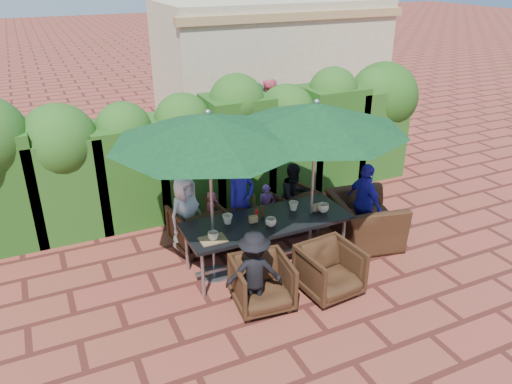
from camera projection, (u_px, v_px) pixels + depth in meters
name	position (u px, v px, depth m)	size (l,w,h in m)	color
ground	(268.00, 264.00, 7.48)	(80.00, 80.00, 0.00)	maroon
dining_table	(267.00, 225.00, 7.19)	(2.41, 0.90, 0.75)	black
umbrella_left	(209.00, 128.00, 6.29)	(2.58, 2.58, 2.46)	gray
umbrella_right	(316.00, 117.00, 6.74)	(2.53, 2.53, 2.46)	gray
chair_far_left	(198.00, 225.00, 7.77)	(0.75, 0.71, 0.78)	black
chair_far_mid	(235.00, 217.00, 8.09)	(0.68, 0.63, 0.70)	black
chair_far_right	(291.00, 205.00, 8.50)	(0.69, 0.65, 0.71)	black
chair_near_left	(262.00, 281.00, 6.44)	(0.72, 0.68, 0.74)	black
chair_near_right	(330.00, 268.00, 6.70)	(0.74, 0.69, 0.76)	black
chair_end_right	(365.00, 213.00, 7.91)	(1.14, 0.74, 1.00)	black
adult_far_left	(186.00, 214.00, 7.64)	(0.60, 0.36, 1.22)	silver
adult_far_mid	(241.00, 201.00, 7.87)	(0.50, 0.41, 1.39)	#2821B6
adult_far_right	(294.00, 196.00, 8.29)	(0.55, 0.34, 1.15)	black
adult_near_left	(254.00, 272.00, 6.28)	(0.72, 0.33, 1.13)	black
adult_end_right	(365.00, 203.00, 7.88)	(0.77, 0.38, 1.30)	#2821B6
child_left	(213.00, 216.00, 7.97)	(0.30, 0.25, 0.84)	#E6516F
child_right	(267.00, 207.00, 8.30)	(0.29, 0.23, 0.80)	#7B4AA0
pedestrian_a	(255.00, 119.00, 11.32)	(1.60, 0.57, 1.71)	#227D3A
pedestrian_b	(268.00, 115.00, 11.65)	(0.81, 0.49, 1.68)	#E6516F
pedestrian_c	(327.00, 109.00, 12.05)	(1.12, 0.51, 1.74)	#9898A0
cup_a	(213.00, 236.00, 6.63)	(0.15, 0.15, 0.12)	beige
cup_b	(228.00, 219.00, 7.04)	(0.15, 0.15, 0.14)	beige
cup_c	(271.00, 222.00, 6.97)	(0.16, 0.16, 0.12)	beige
cup_d	(293.00, 206.00, 7.42)	(0.14, 0.14, 0.13)	beige
cup_e	(323.00, 208.00, 7.36)	(0.16, 0.16, 0.13)	beige
ketchup_bottle	(257.00, 214.00, 7.13)	(0.04, 0.04, 0.17)	#B20C0A
sauce_bottle	(263.00, 211.00, 7.22)	(0.04, 0.04, 0.17)	#4C230C
serving_tray	(213.00, 239.00, 6.64)	(0.35, 0.25, 0.02)	olive
number_block_left	(253.00, 219.00, 7.08)	(0.12, 0.06, 0.10)	tan
number_block_right	(315.00, 207.00, 7.41)	(0.12, 0.06, 0.10)	tan
hedge_wall	(195.00, 139.00, 8.73)	(9.10, 1.60, 2.40)	#153E10
building	(271.00, 60.00, 13.88)	(6.20, 3.08, 3.20)	beige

